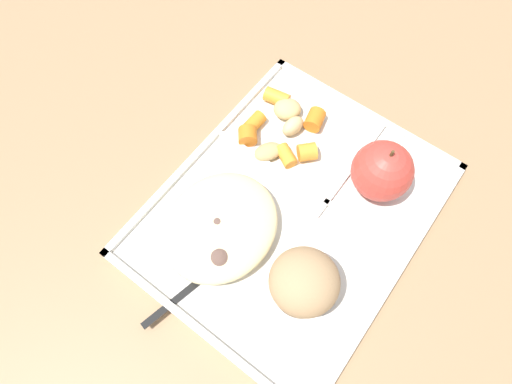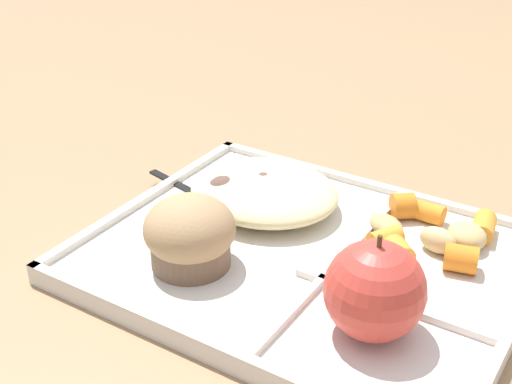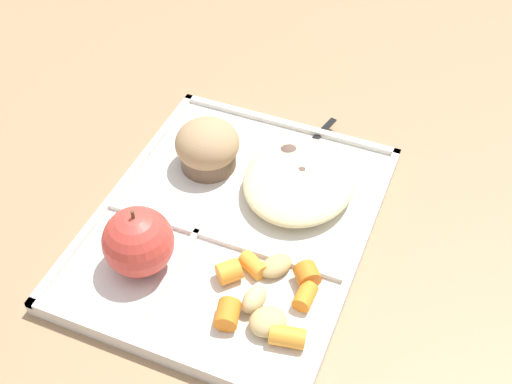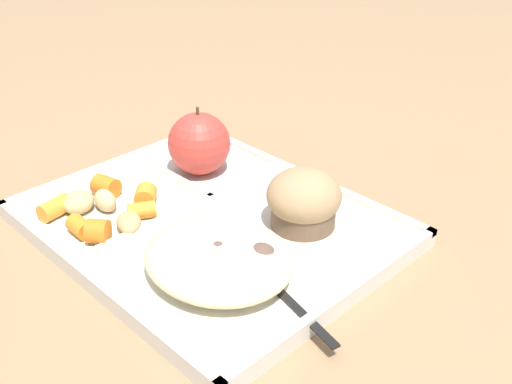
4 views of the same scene
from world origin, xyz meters
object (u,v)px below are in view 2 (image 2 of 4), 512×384
at_px(bran_muffin, 190,234).
at_px(plastic_fork, 202,197).
at_px(green_apple, 375,290).
at_px(lunch_tray, 306,260).

relative_size(bran_muffin, plastic_fork, 0.55).
bearing_deg(green_apple, plastic_fork, -23.43).
distance_m(green_apple, bran_muffin, 0.17).
xyz_separation_m(lunch_tray, plastic_fork, (0.14, -0.03, 0.01)).
xyz_separation_m(green_apple, bran_muffin, (0.17, 0.00, -0.01)).
distance_m(lunch_tray, bran_muffin, 0.11).
distance_m(green_apple, plastic_fork, 0.25).
bearing_deg(bran_muffin, lunch_tray, -139.22).
bearing_deg(green_apple, lunch_tray, -35.67).
bearing_deg(green_apple, bran_muffin, 0.00).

